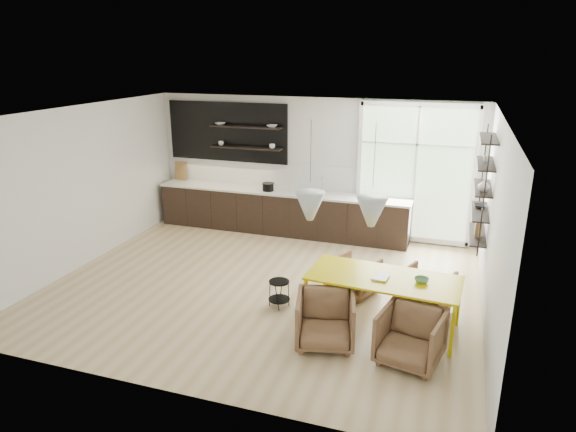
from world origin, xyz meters
The scene contains 11 objects.
room centered at (0.58, 1.10, 1.46)m, with size 7.02×6.01×2.91m.
kitchen_run centered at (-0.69, 2.69, 0.60)m, with size 5.54×0.69×2.75m.
right_shelving centered at (3.36, 1.17, 1.65)m, with size 0.26×1.22×1.90m.
dining_table centered at (2.10, -0.70, 0.72)m, with size 2.18×1.11×0.77m.
armchair_back_left centered at (1.52, 0.23, 0.31)m, with size 0.65×0.67×0.61m, color brown.
armchair_back_right centered at (2.66, -0.03, 0.33)m, with size 0.70×0.72×0.66m, color brown.
armchair_front_left centered at (1.45, -1.42, 0.36)m, with size 0.77×0.79×0.72m, color brown.
armchair_front_right centered at (2.57, -1.49, 0.35)m, with size 0.76×0.78×0.71m, color brown.
wire_stool centered at (0.50, -0.60, 0.28)m, with size 0.34×0.34×0.43m.
table_book centered at (1.95, -0.72, 0.79)m, with size 0.21×0.29×0.03m, color white.
table_bowl centered at (2.62, -0.71, 0.80)m, with size 0.20×0.20×0.06m, color #548959.
Camera 1 is at (2.90, -7.39, 3.81)m, focal length 32.00 mm.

